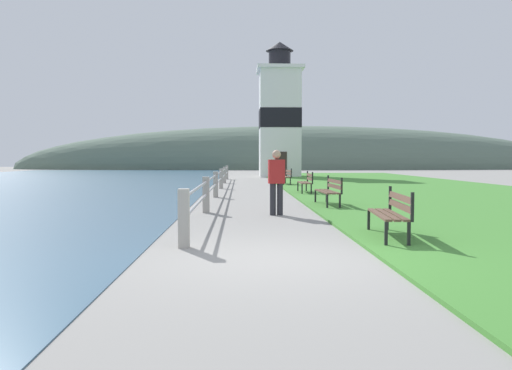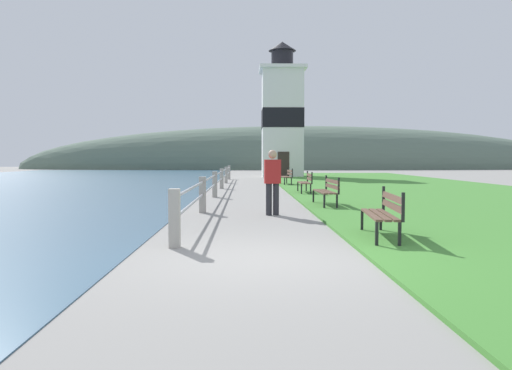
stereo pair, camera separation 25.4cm
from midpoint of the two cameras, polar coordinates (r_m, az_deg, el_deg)
name	(u,v)px [view 2 (the right image)]	position (r m, az deg, el deg)	size (l,w,h in m)	color
ground_plane	(263,259)	(7.48, 1.78, -8.49)	(160.00, 160.00, 0.00)	gray
grass_verge	(408,189)	(25.09, 17.27, -0.41)	(12.00, 49.34, 0.06)	#428433
seawall_railing	(219,179)	(21.84, -3.96, 0.67)	(0.18, 27.14, 0.99)	#A8A399
park_bench_near	(384,211)	(9.42, 15.19, -2.88)	(0.65, 1.89, 0.94)	brown
park_bench_midway	(327,189)	(15.52, 8.63, -0.49)	(0.53, 1.97, 0.94)	brown
park_bench_far	(306,181)	(21.08, 6.09, 0.46)	(0.51, 1.85, 0.94)	brown
park_bench_by_lighthouse	(287,176)	(27.70, 3.85, 1.09)	(0.59, 1.75, 0.94)	brown
lighthouse	(282,117)	(40.38, 3.18, 7.76)	(3.66, 3.66, 10.76)	white
person_strolling	(272,180)	(13.07, 2.45, 0.58)	(0.44, 0.26, 1.71)	#28282D
distant_hillside	(304,169)	(70.72, 5.66, 1.86)	(80.00, 16.00, 12.00)	#566B5B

